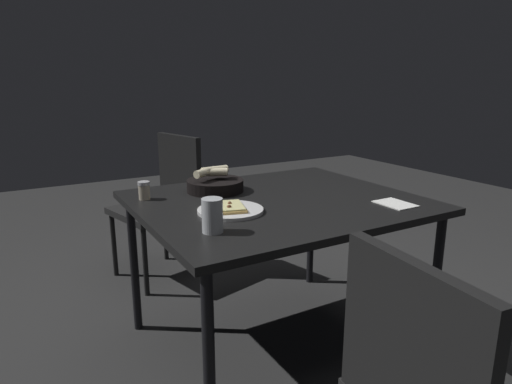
# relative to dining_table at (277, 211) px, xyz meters

# --- Properties ---
(ground) EXTENTS (8.00, 8.00, 0.00)m
(ground) POSITION_rel_dining_table_xyz_m (0.00, 0.00, -0.66)
(ground) COLOR #2B2B2B
(dining_table) EXTENTS (1.02, 1.19, 0.71)m
(dining_table) POSITION_rel_dining_table_xyz_m (0.00, 0.00, 0.00)
(dining_table) COLOR black
(dining_table) RESTS_ON ground
(pizza_plate) EXTENTS (0.26, 0.26, 0.04)m
(pizza_plate) POSITION_rel_dining_table_xyz_m (-0.07, 0.27, 0.06)
(pizza_plate) COLOR silver
(pizza_plate) RESTS_ON dining_table
(bread_basket) EXTENTS (0.27, 0.27, 0.12)m
(bread_basket) POSITION_rel_dining_table_xyz_m (0.27, 0.18, 0.09)
(bread_basket) COLOR black
(bread_basket) RESTS_ON dining_table
(beer_glass) EXTENTS (0.07, 0.07, 0.12)m
(beer_glass) POSITION_rel_dining_table_xyz_m (-0.26, 0.43, 0.11)
(beer_glass) COLOR silver
(beer_glass) RESTS_ON dining_table
(pepper_shaker) EXTENTS (0.05, 0.05, 0.08)m
(pepper_shaker) POSITION_rel_dining_table_xyz_m (0.29, 0.51, 0.09)
(pepper_shaker) COLOR #BFB299
(pepper_shaker) RESTS_ON dining_table
(napkin) EXTENTS (0.16, 0.12, 0.00)m
(napkin) POSITION_rel_dining_table_xyz_m (-0.32, -0.39, 0.05)
(napkin) COLOR white
(napkin) RESTS_ON dining_table
(chair_near) EXTENTS (0.54, 0.54, 0.89)m
(chair_near) POSITION_rel_dining_table_xyz_m (1.03, 0.18, -0.15)
(chair_near) COLOR black
(chair_near) RESTS_ON ground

